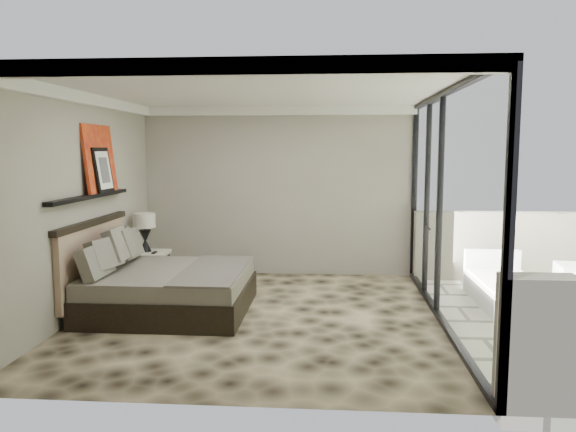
# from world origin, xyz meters

# --- Properties ---
(floor) EXTENTS (5.00, 5.00, 0.00)m
(floor) POSITION_xyz_m (0.00, 0.00, 0.00)
(floor) COLOR black
(floor) RESTS_ON ground
(ceiling) EXTENTS (4.50, 5.00, 0.02)m
(ceiling) POSITION_xyz_m (0.00, 0.00, 2.79)
(ceiling) COLOR silver
(ceiling) RESTS_ON back_wall
(back_wall) EXTENTS (4.50, 0.02, 2.80)m
(back_wall) POSITION_xyz_m (0.00, 2.49, 1.40)
(back_wall) COLOR gray
(back_wall) RESTS_ON floor
(left_wall) EXTENTS (0.02, 5.00, 2.80)m
(left_wall) POSITION_xyz_m (-2.24, 0.00, 1.40)
(left_wall) COLOR gray
(left_wall) RESTS_ON floor
(glass_wall) EXTENTS (0.08, 5.00, 2.80)m
(glass_wall) POSITION_xyz_m (2.25, 0.00, 1.40)
(glass_wall) COLOR white
(glass_wall) RESTS_ON floor
(terrace_slab) EXTENTS (3.00, 5.00, 0.12)m
(terrace_slab) POSITION_xyz_m (3.75, 0.00, -0.06)
(terrace_slab) COLOR beige
(terrace_slab) RESTS_ON ground
(picture_ledge) EXTENTS (0.12, 2.20, 0.05)m
(picture_ledge) POSITION_xyz_m (-2.18, 0.10, 1.50)
(picture_ledge) COLOR black
(picture_ledge) RESTS_ON left_wall
(bed) EXTENTS (2.06, 1.99, 1.13)m
(bed) POSITION_xyz_m (-1.29, 0.16, 0.34)
(bed) COLOR black
(bed) RESTS_ON floor
(nightstand) EXTENTS (0.75, 0.75, 0.57)m
(nightstand) POSITION_xyz_m (-1.94, 1.56, 0.29)
(nightstand) COLOR black
(nightstand) RESTS_ON floor
(table_lamp) EXTENTS (0.33, 0.33, 0.60)m
(table_lamp) POSITION_xyz_m (-1.99, 1.58, 0.90)
(table_lamp) COLOR black
(table_lamp) RESTS_ON nightstand
(abstract_canvas) EXTENTS (0.13, 0.90, 0.90)m
(abstract_canvas) POSITION_xyz_m (-2.19, 0.46, 1.97)
(abstract_canvas) COLOR #9F1B0D
(abstract_canvas) RESTS_ON picture_ledge
(framed_print) EXTENTS (0.11, 0.50, 0.60)m
(framed_print) POSITION_xyz_m (-2.14, 0.42, 1.82)
(framed_print) COLOR black
(framed_print) RESTS_ON picture_ledge
(lounger) EXTENTS (0.80, 1.60, 0.63)m
(lounger) POSITION_xyz_m (3.28, 0.84, 0.19)
(lounger) COLOR silver
(lounger) RESTS_ON terrace_slab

